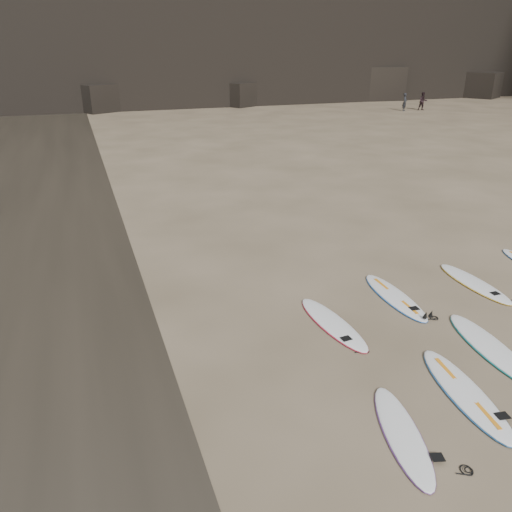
# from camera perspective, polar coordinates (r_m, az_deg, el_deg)

# --- Properties ---
(surfboard_0) EXTENTS (1.19, 2.43, 0.09)m
(surfboard_0) POSITION_cam_1_polar(r_m,az_deg,el_deg) (8.87, 16.37, -18.88)
(surfboard_0) COLOR white
(surfboard_0) RESTS_ON ground
(surfboard_1) EXTENTS (1.07, 2.81, 0.10)m
(surfboard_1) POSITION_cam_1_polar(r_m,az_deg,el_deg) (10.07, 22.76, -14.14)
(surfboard_1) COLOR white
(surfboard_1) RESTS_ON ground
(surfboard_2) EXTENTS (1.05, 2.86, 0.10)m
(surfboard_2) POSITION_cam_1_polar(r_m,az_deg,el_deg) (11.58, 25.23, -9.40)
(surfboard_2) COLOR white
(surfboard_2) RESTS_ON ground
(surfboard_5) EXTENTS (0.82, 2.62, 0.09)m
(surfboard_5) POSITION_cam_1_polar(r_m,az_deg,el_deg) (11.47, 8.76, -7.58)
(surfboard_5) COLOR white
(surfboard_5) RESTS_ON ground
(surfboard_6) EXTENTS (0.76, 2.68, 0.10)m
(surfboard_6) POSITION_cam_1_polar(r_m,az_deg,el_deg) (12.94, 15.57, -4.46)
(surfboard_6) COLOR white
(surfboard_6) RESTS_ON ground
(surfboard_7) EXTENTS (0.65, 2.58, 0.09)m
(surfboard_7) POSITION_cam_1_polar(r_m,az_deg,el_deg) (14.36, 23.66, -2.82)
(surfboard_7) COLOR white
(surfboard_7) RESTS_ON ground
(person_a) EXTENTS (0.71, 0.69, 1.64)m
(person_a) POSITION_cam_1_polar(r_m,az_deg,el_deg) (51.64, 16.64, 16.51)
(person_a) COLOR black
(person_a) RESTS_ON ground
(person_b) EXTENTS (0.96, 0.84, 1.67)m
(person_b) POSITION_cam_1_polar(r_m,az_deg,el_deg) (52.70, 18.53, 16.42)
(person_b) COLOR black
(person_b) RESTS_ON ground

